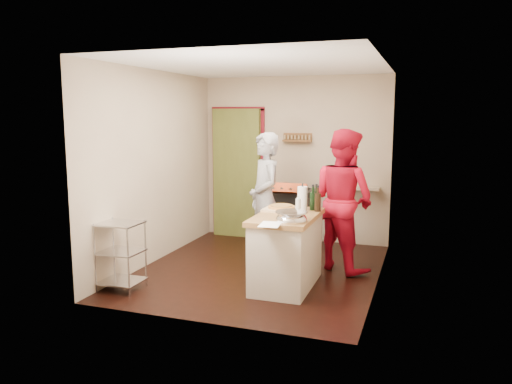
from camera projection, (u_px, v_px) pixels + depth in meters
floor at (259, 270)px, 6.50m from camera, size 3.50×3.50×0.00m
back_wall at (257, 168)px, 8.19m from camera, size 3.00×0.44×2.60m
left_wall at (155, 167)px, 6.78m from camera, size 0.04×3.50×2.60m
right_wall at (381, 176)px, 5.81m from camera, size 0.04×3.50×2.60m
ceiling at (260, 65)px, 6.10m from camera, size 3.00×3.50×0.02m
stove at (292, 216)px, 7.74m from camera, size 0.60×0.63×1.00m
wire_shelving at (120, 252)px, 5.72m from camera, size 0.48×0.40×0.80m
island at (287, 248)px, 5.83m from camera, size 0.67×1.30×1.17m
person_stripe at (265, 200)px, 6.62m from camera, size 0.73×0.77×1.78m
person_red at (343, 200)px, 6.43m from camera, size 1.13×1.07×1.83m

